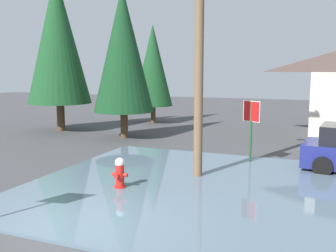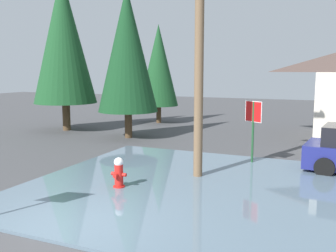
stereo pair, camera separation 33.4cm
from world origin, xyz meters
name	(u,v)px [view 1 (the left image)]	position (x,y,z in m)	size (l,w,h in m)	color
ground_plane	(72,232)	(0.00, 0.00, -0.05)	(80.00, 80.00, 0.10)	#424244
flood_puddle	(204,188)	(1.85, 3.76, 0.04)	(10.03, 8.97, 0.08)	slate
fire_hydrant	(120,174)	(-0.37, 2.82, 0.46)	(0.47, 0.41, 0.94)	red
utility_pole	(199,39)	(1.31, 4.83, 4.32)	(1.60, 0.28, 8.29)	brown
stop_sign_far	(251,119)	(2.52, 7.35, 1.65)	(0.66, 0.39, 2.31)	#1E4C28
pine_tree_tall_left	(123,50)	(-4.34, 10.43, 4.39)	(2.98, 2.98, 7.46)	#4C3823
pine_tree_mid_left	(58,39)	(-8.78, 11.17, 5.11)	(3.47, 3.47, 8.69)	#4C3823
pine_tree_short_left	(153,66)	(-5.27, 16.07, 3.68)	(2.50, 2.50, 6.26)	#4C3823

